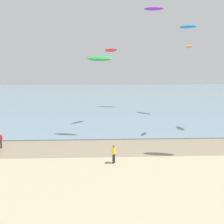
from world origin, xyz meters
The scene contains 9 objects.
wet_sand_strip centered at (0.00, 22.98, 0.00)m, with size 120.00×6.29×0.01m, color #84755B.
sea centered at (0.00, 61.12, 0.05)m, with size 160.00×70.00×0.10m, color slate.
person_mid_beach centered at (-1.16, 18.16, 0.92)m, with size 0.35×0.52×1.71m.
person_left_flank centered at (-12.90, 23.35, 0.92)m, with size 0.57×0.24×1.71m.
kite_aloft_0 centered at (8.06, 27.33, 10.67)m, with size 1.93×0.62×0.31m, color orange.
kite_aloft_3 centered at (-0.64, 34.73, 10.42)m, with size 2.75×0.88×0.44m, color red.
kite_aloft_4 centered at (7.55, 48.10, 17.86)m, with size 3.45×1.11×0.55m, color purple.
kite_aloft_6 centered at (11.84, 41.30, 14.18)m, with size 3.21×1.03×0.51m, color #2384D1.
kite_aloft_7 centered at (-2.24, 27.78, 9.31)m, with size 3.04×0.97×0.49m, color green.
Camera 1 is at (-2.61, -8.80, 9.56)m, focal length 49.86 mm.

